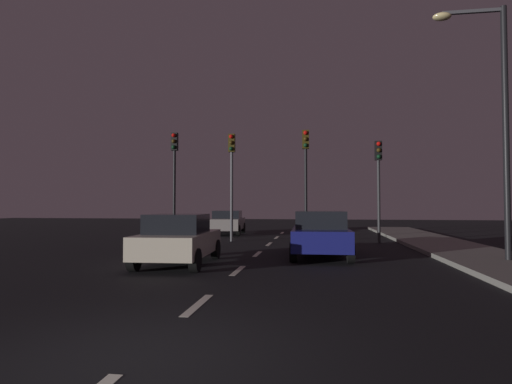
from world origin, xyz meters
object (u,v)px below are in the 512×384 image
traffic_signal_center_right (306,164)px  car_oncoming_far (227,222)px  traffic_signal_far_right (379,171)px  car_stopped_ahead (320,234)px  car_adjacent_lane (179,239)px  traffic_signal_far_left (174,166)px  street_lamp_right (494,109)px  traffic_signal_center_left (232,166)px

traffic_signal_center_right → car_oncoming_far: traffic_signal_center_right is taller
traffic_signal_far_right → car_stopped_ahead: 6.53m
traffic_signal_center_right → car_adjacent_lane: (-3.61, -7.89, -2.99)m
car_adjacent_lane → car_oncoming_far: (-1.29, 12.65, -0.02)m
traffic_signal_far_right → car_oncoming_far: traffic_signal_far_right is taller
traffic_signal_center_right → traffic_signal_far_right: (3.39, -0.00, -0.39)m
traffic_signal_far_left → traffic_signal_center_right: 6.59m
street_lamp_right → car_stopped_ahead: bearing=167.7°
traffic_signal_far_left → traffic_signal_far_right: (9.99, -0.00, -0.41)m
traffic_signal_far_right → car_adjacent_lane: 10.87m
traffic_signal_far_left → car_oncoming_far: (1.69, 4.76, -3.04)m
traffic_signal_center_left → street_lamp_right: (9.46, -6.46, 1.00)m
traffic_signal_far_right → street_lamp_right: size_ratio=0.61×
traffic_signal_far_left → traffic_signal_center_right: bearing=-0.0°
traffic_signal_far_right → traffic_signal_center_right: bearing=180.0°
traffic_signal_center_left → car_stopped_ahead: size_ratio=1.24×
traffic_signal_center_left → traffic_signal_center_right: (3.64, 0.00, 0.06)m
traffic_signal_far_left → car_stopped_ahead: 9.44m
traffic_signal_far_left → traffic_signal_center_left: size_ratio=1.03×
traffic_signal_center_left → traffic_signal_center_right: 3.64m
street_lamp_right → traffic_signal_center_left: bearing=145.7°
traffic_signal_far_right → street_lamp_right: bearing=-69.4°
traffic_signal_far_left → car_oncoming_far: 5.89m
traffic_signal_far_left → traffic_signal_far_right: bearing=-0.0°
traffic_signal_far_left → car_oncoming_far: size_ratio=1.34×
traffic_signal_far_left → car_adjacent_lane: traffic_signal_far_left is taller
traffic_signal_far_right → traffic_signal_center_left: bearing=180.0°
traffic_signal_center_right → car_oncoming_far: bearing=135.9°
traffic_signal_center_right → car_stopped_ahead: traffic_signal_center_right is taller
street_lamp_right → car_oncoming_far: bearing=133.7°
car_stopped_ahead → street_lamp_right: (5.22, -1.14, 3.90)m
traffic_signal_center_right → car_oncoming_far: size_ratio=1.33×
traffic_signal_far_left → traffic_signal_center_left: traffic_signal_far_left is taller
traffic_signal_center_left → car_oncoming_far: bearing=104.9°
traffic_signal_center_left → street_lamp_right: size_ratio=0.68×
street_lamp_right → traffic_signal_far_right: bearing=110.6°
traffic_signal_far_left → car_stopped_ahead: (7.20, -5.32, -2.99)m
car_adjacent_lane → car_oncoming_far: bearing=95.8°
street_lamp_right → traffic_signal_far_left: bearing=152.5°
traffic_signal_center_left → street_lamp_right: bearing=-34.3°
car_adjacent_lane → street_lamp_right: 10.32m
traffic_signal_far_right → car_adjacent_lane: size_ratio=1.24×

